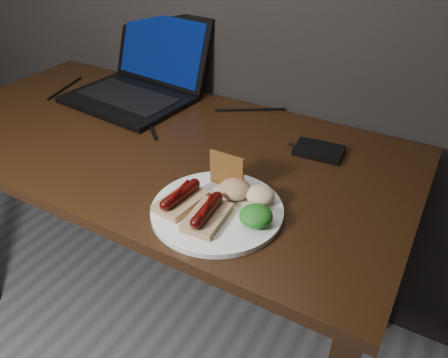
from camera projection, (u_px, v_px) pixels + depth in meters
The scene contains 11 objects.
desk at pixel (158, 167), 1.26m from camera, with size 1.40×0.70×0.75m.
laptop at pixel (140, 81), 1.44m from camera, with size 0.41×0.40×0.25m.
hard_drive at pixel (319, 151), 1.15m from camera, with size 0.12×0.08×0.02m, color black.
desk_cables at pixel (181, 113), 1.34m from camera, with size 0.99×0.36×0.01m.
plate at pixel (217, 210), 0.95m from camera, with size 0.29×0.29×0.01m, color white.
bread_sausage_left at pixel (181, 198), 0.94m from camera, with size 0.08×0.12×0.04m.
bread_sausage_center at pixel (207, 214), 0.90m from camera, with size 0.08×0.12×0.04m.
crispbread at pixel (227, 171), 0.99m from camera, with size 0.09×0.01×0.09m, color brown.
salad_greens at pixel (256, 216), 0.89m from camera, with size 0.07×0.07×0.04m, color #105214.
salsa_mound at pixel (235, 189), 0.97m from camera, with size 0.07×0.07×0.04m, color maroon.
coleslaw_mound at pixel (260, 195), 0.95m from camera, with size 0.06×0.06×0.04m, color white.
Camera 1 is at (0.69, 0.55, 1.35)m, focal length 35.00 mm.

